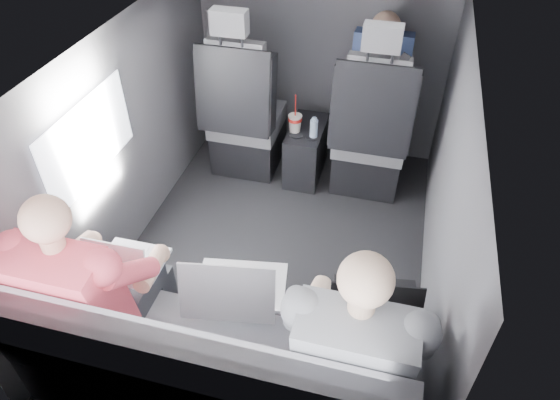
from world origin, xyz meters
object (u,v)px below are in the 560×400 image
(front_seat_left, at_px, (245,122))
(laptop_white, at_px, (127,261))
(soda_cup, at_px, (295,123))
(passenger_rear_right, at_px, (354,347))
(center_console, at_px, (306,151))
(water_bottle, at_px, (314,129))
(rear_bench, at_px, (210,378))
(laptop_black, at_px, (376,304))
(front_seat_right, at_px, (370,140))
(passenger_rear_left, at_px, (96,290))
(laptop_silver, at_px, (236,288))
(passenger_front_right, at_px, (379,76))

(front_seat_left, distance_m, laptop_white, 1.64)
(soda_cup, height_order, passenger_rear_right, passenger_rear_right)
(center_console, distance_m, water_bottle, 0.30)
(rear_bench, relative_size, laptop_white, 5.40)
(laptop_white, bearing_deg, laptop_black, 1.99)
(front_seat_right, xyz_separation_m, laptop_black, (0.19, -1.59, 0.23))
(front_seat_left, height_order, passenger_rear_left, front_seat_left)
(laptop_silver, bearing_deg, water_bottle, 89.44)
(water_bottle, bearing_deg, center_console, 122.06)
(laptop_white, bearing_deg, center_console, 74.04)
(laptop_black, distance_m, passenger_rear_left, 1.18)
(laptop_white, xyz_separation_m, laptop_silver, (0.53, -0.03, 0.01))
(soda_cup, bearing_deg, passenger_front_right, 30.04)
(laptop_black, bearing_deg, passenger_rear_left, -169.29)
(water_bottle, distance_m, passenger_rear_left, 1.84)
(center_console, height_order, water_bottle, water_bottle)
(rear_bench, bearing_deg, laptop_silver, 77.70)
(laptop_black, bearing_deg, front_seat_left, 124.39)
(rear_bench, xyz_separation_m, passenger_front_right, (0.44, 2.16, 0.44))
(rear_bench, height_order, passenger_rear_right, passenger_rear_right)
(passenger_rear_left, relative_size, passenger_rear_right, 0.99)
(passenger_rear_left, bearing_deg, passenger_front_right, 64.95)
(front_seat_right, xyz_separation_m, rear_bench, (-0.45, -1.90, -0.09))
(front_seat_right, xyz_separation_m, soda_cup, (-0.52, -0.04, 0.07))
(front_seat_left, height_order, laptop_white, front_seat_left)
(laptop_white, height_order, passenger_front_right, passenger_front_right)
(water_bottle, height_order, passenger_rear_left, passenger_rear_left)
(passenger_front_right, bearing_deg, passenger_rear_right, -86.09)
(soda_cup, distance_m, laptop_white, 1.65)
(rear_bench, bearing_deg, center_console, 90.00)
(laptop_black, xyz_separation_m, passenger_front_right, (-0.20, 1.84, 0.11))
(water_bottle, bearing_deg, laptop_silver, -90.56)
(center_console, height_order, laptop_white, laptop_white)
(water_bottle, xyz_separation_m, passenger_front_right, (0.37, 0.33, 0.27))
(front_seat_right, distance_m, passenger_front_right, 0.43)
(passenger_rear_right, bearing_deg, laptop_black, 75.90)
(water_bottle, height_order, passenger_rear_right, passenger_rear_right)
(soda_cup, bearing_deg, passenger_rear_left, -104.42)
(front_seat_right, distance_m, rear_bench, 1.96)
(front_seat_left, bearing_deg, water_bottle, -7.85)
(front_seat_right, bearing_deg, water_bottle, -169.32)
(soda_cup, relative_size, laptop_black, 0.74)
(front_seat_right, relative_size, laptop_black, 3.23)
(rear_bench, distance_m, passenger_front_right, 2.25)
(soda_cup, height_order, passenger_front_right, passenger_front_right)
(laptop_silver, bearing_deg, center_console, 91.85)
(center_console, xyz_separation_m, laptop_black, (0.64, -1.63, 0.43))
(water_bottle, bearing_deg, laptop_white, -109.36)
(laptop_silver, distance_m, passenger_rear_left, 0.60)
(laptop_white, bearing_deg, passenger_front_right, 64.06)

